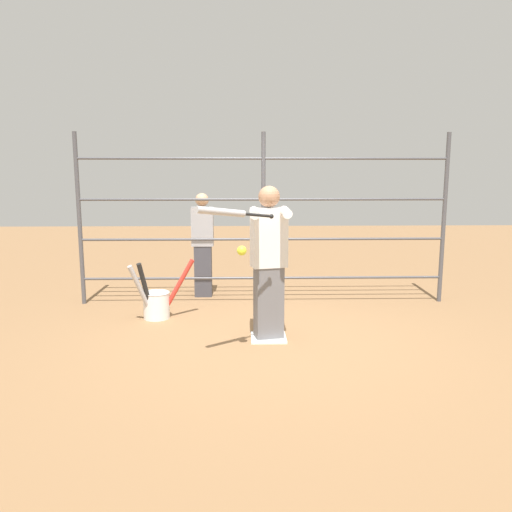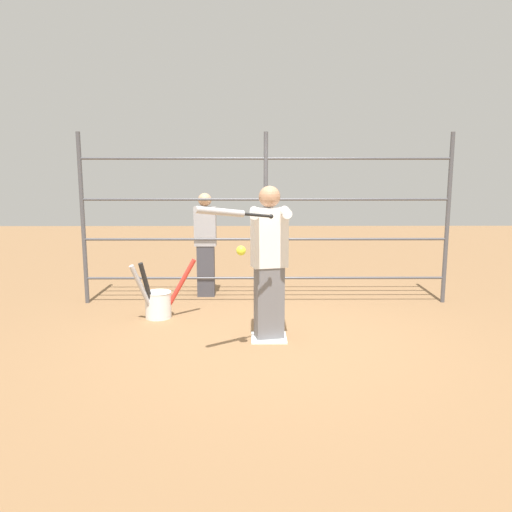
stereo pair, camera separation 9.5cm
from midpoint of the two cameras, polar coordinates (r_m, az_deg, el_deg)
The scene contains 8 objects.
ground_plane at distance 5.79m, azimuth 0.96°, elevation -9.40°, with size 24.00×24.00×0.00m, color olive.
home_plate at distance 5.79m, azimuth 0.97°, elevation -9.30°, with size 0.40×0.40×0.02m.
fence_backstop at distance 7.10m, azimuth 0.46°, elevation 4.20°, with size 5.25×0.06×2.43m.
batter at distance 5.54m, azimuth 1.00°, elevation -0.24°, with size 0.44×0.66×1.73m.
baseball_bat_swinging at distance 4.69m, azimuth -3.84°, elevation 4.99°, with size 0.75×0.60×0.17m.
softball_in_flight at distance 4.92m, azimuth -2.19°, elevation 0.62°, with size 0.10×0.10×0.10m.
bat_bucket at distance 6.62m, azimuth -11.72°, elevation -5.21°, with size 0.80×0.52×0.78m.
bystander_behind_fence at distance 7.57m, azimuth -6.47°, elevation 1.45°, with size 0.33×0.20×1.57m.
Camera 1 is at (0.28, 5.47, 1.89)m, focal length 35.00 mm.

